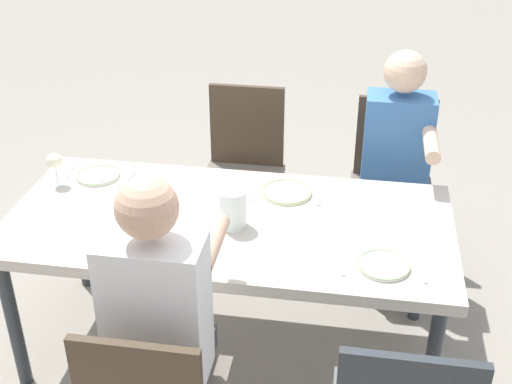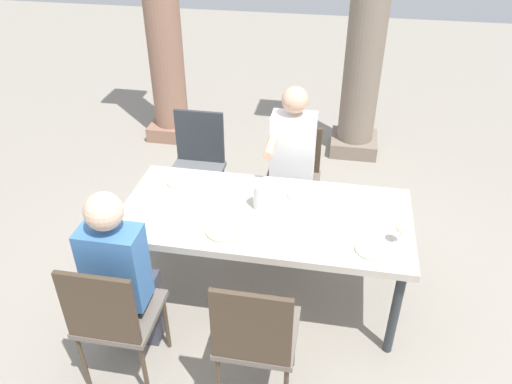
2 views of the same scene
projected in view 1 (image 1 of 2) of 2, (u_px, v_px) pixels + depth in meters
name	position (u px, v px, depth m)	size (l,w,h in m)	color
ground_plane	(232.00, 347.00, 3.28)	(16.00, 16.00, 0.00)	gray
dining_table	(229.00, 230.00, 2.95)	(1.92, 0.90, 0.74)	beige
chair_west_south	(392.00, 175.00, 3.66)	(0.44, 0.44, 0.95)	#6A6158
chair_mid_south	(244.00, 163.00, 3.77)	(0.44, 0.44, 0.97)	#6A6158
diner_woman_green	(396.00, 168.00, 3.43)	(0.35, 0.49, 1.29)	#3F3F4C
diner_man_white	(165.00, 326.00, 2.35)	(0.35, 0.49, 1.32)	#3F3F4C
plate_0	(383.00, 265.00, 2.60)	(0.21, 0.21, 0.02)	white
fork_0	(423.00, 270.00, 2.59)	(0.02, 0.17, 0.01)	silver
spoon_0	(344.00, 263.00, 2.63)	(0.02, 0.17, 0.01)	silver
plate_1	(287.00, 192.00, 3.10)	(0.23, 0.23, 0.02)	silver
fork_1	(319.00, 196.00, 3.09)	(0.02, 0.17, 0.01)	silver
spoon_1	(255.00, 191.00, 3.13)	(0.02, 0.17, 0.01)	silver
plate_2	(162.00, 244.00, 2.73)	(0.23, 0.23, 0.02)	white
fork_2	(198.00, 249.00, 2.71)	(0.02, 0.17, 0.01)	silver
spoon_2	(126.00, 242.00, 2.75)	(0.02, 0.17, 0.01)	silver
plate_3	(98.00, 175.00, 3.25)	(0.21, 0.21, 0.02)	white
wine_glass_3	(54.00, 162.00, 3.13)	(0.07, 0.07, 0.16)	white
fork_3	(128.00, 179.00, 3.23)	(0.02, 0.17, 0.01)	silver
spoon_3	(68.00, 174.00, 3.27)	(0.02, 0.17, 0.01)	silver
water_pitcher	(232.00, 210.00, 2.83)	(0.12, 0.12, 0.17)	white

